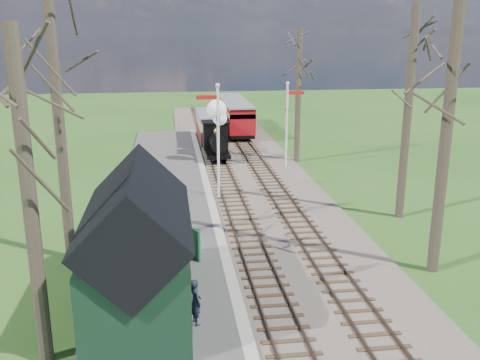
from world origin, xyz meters
The scene contains 18 objects.
distant_hills centered at (1.40, 64.38, -16.21)m, with size 114.40×48.00×22.02m.
ballast_bed centered at (1.30, 22.00, 0.05)m, with size 8.00×60.00×0.10m, color brown.
track_near centered at (0.00, 22.00, 0.10)m, with size 1.60×60.00×0.15m.
track_far centered at (2.60, 22.00, 0.10)m, with size 1.60×60.00×0.15m.
platform centered at (-3.50, 14.00, 0.10)m, with size 5.00×44.00×0.20m, color #474442.
coping_strip centered at (-1.20, 14.00, 0.10)m, with size 0.40×44.00×0.21m, color #B2AD9E.
station_shed centered at (-4.30, 4.00, 2.27)m, with size 3.25×6.30×4.78m.
semaphore_near centered at (-0.77, 16.00, 3.62)m, with size 1.22×0.24×6.22m.
semaphore_far centered at (4.37, 22.00, 3.35)m, with size 1.22×0.24×5.72m.
bare_trees centered at (1.33, 10.10, 5.21)m, with size 15.51×22.39×12.00m.
fence_line centered at (0.30, 36.00, 0.55)m, with size 12.60×0.08×1.00m.
locomotive centered at (-0.01, 24.90, 1.98)m, with size 1.71×3.98×4.27m.
coach centered at (0.00, 30.96, 1.45)m, with size 1.99×6.83×2.10m.
red_carriage_a centered at (2.60, 33.06, 1.60)m, with size 2.22×5.50×2.34m.
red_carriage_b centered at (2.60, 38.56, 1.60)m, with size 2.22×5.50×2.34m.
sign_board centered at (-2.40, 7.83, 0.82)m, with size 0.42×0.81×1.24m.
bench centered at (-3.40, 2.83, 0.55)m, with size 0.76×1.35×0.74m.
person centered at (-2.62, 3.00, 0.93)m, with size 0.53×0.35×1.45m, color #19202E.
Camera 1 is at (-3.20, -11.52, 8.75)m, focal length 40.00 mm.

